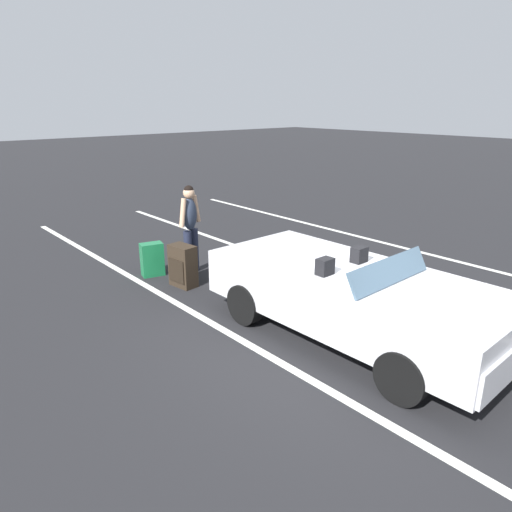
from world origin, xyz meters
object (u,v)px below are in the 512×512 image
object	(u,v)px
convertible_car	(366,301)
suitcase_medium_bright	(152,259)
traveler_person	(190,224)
suitcase_large_black	(183,266)

from	to	relation	value
convertible_car	suitcase_medium_bright	bearing A→B (deg)	-169.15
convertible_car	traveler_person	distance (m)	3.83
suitcase_medium_bright	convertible_car	bearing A→B (deg)	-154.01
convertible_car	suitcase_large_black	xyz separation A→B (m)	(-3.30, -0.72, -0.22)
suitcase_medium_bright	traveler_person	distance (m)	0.96
suitcase_large_black	traveler_person	distance (m)	0.92
suitcase_large_black	suitcase_medium_bright	world-z (taller)	suitcase_large_black
suitcase_large_black	traveler_person	size ratio (longest dim) A/B	0.45
traveler_person	convertible_car	bearing A→B (deg)	-16.76
convertible_car	traveler_person	xyz separation A→B (m)	(-3.81, -0.20, 0.34)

